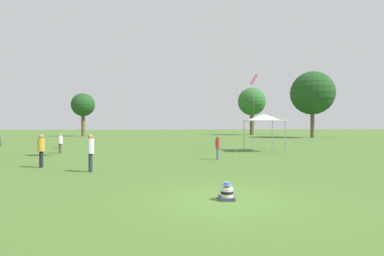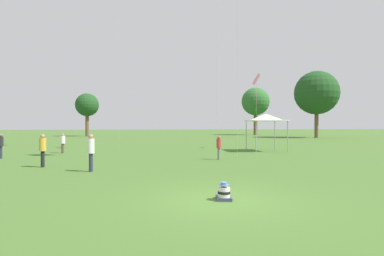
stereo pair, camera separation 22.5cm
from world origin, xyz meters
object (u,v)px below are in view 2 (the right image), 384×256
person_standing_4 (1,143)px  distant_tree_0 (256,102)px  canopy_tent (266,118)px  person_standing_3 (43,147)px  kite_3 (256,81)px  person_standing_0 (219,145)px  person_standing_1 (63,142)px  distant_tree_1 (87,105)px  person_standing_2 (91,149)px  seated_toddler (224,193)px  distant_tree_2 (317,93)px

person_standing_4 → distant_tree_0: size_ratio=0.15×
canopy_tent → distant_tree_0: (14.53, 41.46, 4.75)m
person_standing_3 → kite_3: kite_3 is taller
distant_tree_0 → person_standing_3: bearing=-121.4°
person_standing_0 → distant_tree_0: (19.96, 46.93, 6.69)m
person_standing_1 → person_standing_4: (-2.99, -3.41, 0.09)m
distant_tree_0 → distant_tree_1: size_ratio=1.26×
person_standing_2 → person_standing_3: (-2.79, 1.96, -0.04)m
person_standing_3 → person_standing_4: bearing=-173.8°
seated_toddler → canopy_tent: (7.73, 15.66, 2.64)m
kite_3 → person_standing_3: bearing=16.9°
person_standing_1 → kite_3: size_ratio=0.22×
distant_tree_1 → canopy_tent: bearing=-60.2°
canopy_tent → kite_3: kite_3 is taller
seated_toddler → distant_tree_1: bearing=114.2°
person_standing_0 → distant_tree_0: size_ratio=0.14×
distant_tree_0 → person_standing_1: bearing=-127.3°
person_standing_1 → canopy_tent: canopy_tent is taller
person_standing_1 → distant_tree_0: size_ratio=0.14×
canopy_tent → person_standing_3: bearing=-154.0°
person_standing_1 → distant_tree_0: (31.13, 40.80, 6.69)m
person_standing_2 → canopy_tent: canopy_tent is taller
distant_tree_1 → distant_tree_2: (41.61, -13.46, 1.70)m
canopy_tent → distant_tree_2: (19.62, 24.90, 5.08)m
person_standing_0 → person_standing_2: (-7.19, -4.00, 0.16)m
person_standing_0 → distant_tree_2: (25.05, 30.38, 7.02)m
person_standing_4 → canopy_tent: size_ratio=0.52×
person_standing_4 → distant_tree_1: distant_tree_1 is taller
person_standing_1 → kite_3: bearing=43.6°
person_standing_1 → canopy_tent: size_ratio=0.49×
canopy_tent → distant_tree_1: size_ratio=0.37×
person_standing_1 → distant_tree_1: size_ratio=0.18×
distant_tree_1 → distant_tree_2: size_ratio=0.73×
person_standing_3 → distant_tree_2: size_ratio=0.15×
canopy_tent → distant_tree_2: distant_tree_2 is taller
person_standing_2 → distant_tree_1: bearing=50.1°
person_standing_0 → distant_tree_2: bearing=-76.5°
person_standing_3 → person_standing_0: bearing=66.6°
person_standing_2 → distant_tree_1: (-9.38, 47.84, 5.16)m
person_standing_0 → canopy_tent: size_ratio=0.48×
person_standing_2 → canopy_tent: (12.62, 9.48, 1.77)m
kite_3 → distant_tree_2: size_ratio=0.59×
person_standing_3 → kite_3: size_ratio=0.25×
person_standing_3 → distant_tree_0: bearing=113.6°
canopy_tent → distant_tree_1: distant_tree_1 is taller
person_standing_1 → person_standing_4: 4.53m
person_standing_1 → person_standing_3: 8.27m
kite_3 → person_standing_0: bearing=39.4°
seated_toddler → distant_tree_0: bearing=78.1°
seated_toddler → person_standing_4: bearing=142.0°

